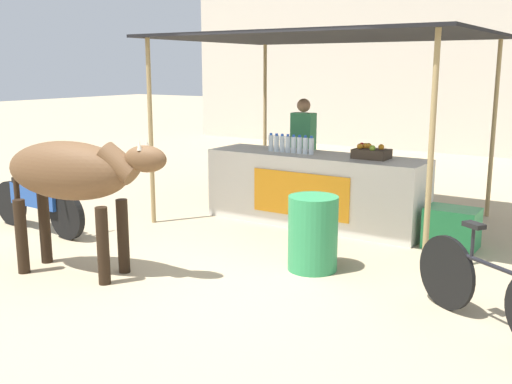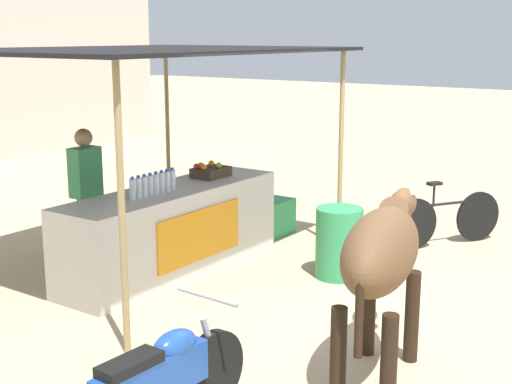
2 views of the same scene
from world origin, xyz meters
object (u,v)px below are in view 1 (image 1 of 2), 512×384
at_px(cooler_box, 452,228).
at_px(cow, 74,176).
at_px(fruit_crate, 371,153).
at_px(water_barrel, 313,233).
at_px(vendor_behind_counter, 303,152).
at_px(bicycle_leaning, 489,289).
at_px(motorcycle_parked, 38,200).
at_px(stall_counter, 314,189).

height_order(cooler_box, cow, cow).
bearing_deg(cow, fruit_crate, 59.36).
bearing_deg(water_barrel, fruit_crate, 93.15).
xyz_separation_m(vendor_behind_counter, bicycle_leaning, (3.35, -2.98, -0.50)).
distance_m(fruit_crate, cow, 3.69).
bearing_deg(motorcycle_parked, cow, -25.54).
xyz_separation_m(fruit_crate, cow, (-1.88, -3.17, -0.00)).
relative_size(water_barrel, motorcycle_parked, 0.44).
bearing_deg(cow, bicycle_leaning, 12.91).
relative_size(vendor_behind_counter, cow, 0.89).
bearing_deg(cooler_box, bicycle_leaning, -67.70).
height_order(fruit_crate, cooler_box, fruit_crate).
distance_m(cow, motorcycle_parked, 1.97).
distance_m(water_barrel, cow, 2.52).
xyz_separation_m(vendor_behind_counter, cow, (-0.52, -3.87, 0.18)).
distance_m(stall_counter, vendor_behind_counter, 1.03).
xyz_separation_m(fruit_crate, water_barrel, (0.10, -1.75, -0.64)).
bearing_deg(vendor_behind_counter, motorcycle_parked, -125.78).
relative_size(stall_counter, cooler_box, 5.00).
height_order(stall_counter, vendor_behind_counter, vendor_behind_counter).
height_order(water_barrel, cow, cow).
bearing_deg(cooler_box, vendor_behind_counter, 161.02).
distance_m(fruit_crate, bicycle_leaning, 3.11).
height_order(vendor_behind_counter, motorcycle_parked, vendor_behind_counter).
xyz_separation_m(vendor_behind_counter, motorcycle_parked, (-2.21, -3.06, -0.42)).
bearing_deg(vendor_behind_counter, cow, -97.63).
bearing_deg(vendor_behind_counter, cooler_box, -18.98).
height_order(vendor_behind_counter, cow, vendor_behind_counter).
bearing_deg(vendor_behind_counter, bicycle_leaning, -41.71).
bearing_deg(fruit_crate, bicycle_leaning, -49.07).
xyz_separation_m(vendor_behind_counter, cooler_box, (2.47, -0.85, -0.61)).
bearing_deg(cooler_box, cow, -134.74).
relative_size(water_barrel, cow, 0.43).
bearing_deg(cow, motorcycle_parked, 154.46).
bearing_deg(motorcycle_parked, vendor_behind_counter, 54.22).
bearing_deg(vendor_behind_counter, fruit_crate, -26.99).
relative_size(stall_counter, cow, 1.62).
bearing_deg(water_barrel, cow, -144.20).
distance_m(stall_counter, cow, 3.35).
distance_m(stall_counter, bicycle_leaning, 3.54).
bearing_deg(water_barrel, bicycle_leaning, -15.96).
bearing_deg(fruit_crate, motorcycle_parked, -146.43).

